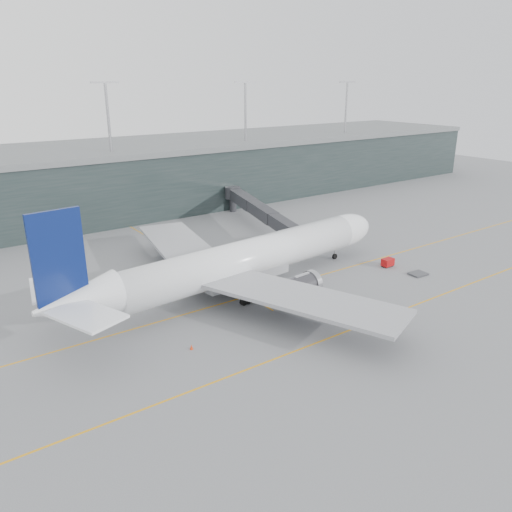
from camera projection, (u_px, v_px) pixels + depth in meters
ground at (205, 295)px, 72.73m from camera, size 320.00×320.00×0.00m
taxiline_a at (219, 304)px, 69.65m from camera, size 160.00×0.25×0.02m
taxiline_b at (291, 352)px, 57.34m from camera, size 160.00×0.25×0.02m
taxiline_lead_main at (174, 252)px, 90.84m from camera, size 0.25×60.00×0.02m
terminal at (78, 181)px, 114.81m from camera, size 240.00×36.00×29.00m
main_aircraft at (245, 260)px, 73.39m from camera, size 58.92×55.13×16.51m
jet_bridge at (252, 211)px, 101.66m from camera, size 12.80×42.73×5.90m
gse_cart at (388, 262)px, 83.62m from camera, size 2.11×1.39×1.40m
baggage_dolly at (418, 274)px, 80.28m from camera, size 2.87×2.36×0.27m
uld_a at (146, 273)px, 78.31m from camera, size 2.42×2.22×1.77m
uld_b at (164, 268)px, 79.99m from camera, size 2.40×1.98×2.08m
uld_c at (167, 269)px, 79.90m from camera, size 2.42×2.02×2.04m
cone_nose at (382, 261)px, 85.20m from camera, size 0.43×0.43×0.69m
cone_wing_stbd at (359, 328)px, 62.24m from camera, size 0.43×0.43×0.69m
cone_wing_port at (227, 256)px, 87.99m from camera, size 0.47×0.47×0.76m
cone_tail at (191, 347)px, 57.93m from camera, size 0.39×0.39×0.62m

